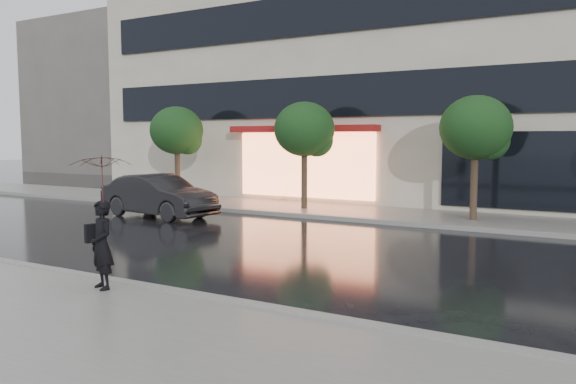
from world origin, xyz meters
The scene contains 11 objects.
ground centered at (0.00, 0.00, 0.00)m, with size 120.00×120.00×0.00m, color black.
sidewalk_near centered at (0.00, -3.25, 0.06)m, with size 60.00×4.50×0.12m, color slate.
sidewalk_far centered at (0.00, 10.25, 0.06)m, with size 60.00×3.50×0.12m, color slate.
curb_near centered at (0.00, -1.00, 0.07)m, with size 60.00×0.25×0.14m, color gray.
curb_far centered at (0.00, 8.50, 0.07)m, with size 60.00×0.25×0.14m, color gray.
bg_building_left centered at (-28.00, 26.00, 6.00)m, with size 14.00×10.00×12.00m, color #59544F.
tree_far_west centered at (-8.94, 10.03, 2.92)m, with size 2.20×2.20×3.99m.
tree_mid_west centered at (-2.94, 10.03, 2.92)m, with size 2.20×2.20×3.99m.
tree_mid_east centered at (3.06, 10.03, 2.92)m, with size 2.20×2.20×3.99m.
parked_car centered at (-6.59, 6.24, 0.72)m, with size 1.53×4.39×1.45m, color black.
pedestrian_with_umbrella centered at (-0.69, -1.51, 1.67)m, with size 1.29×1.30×2.27m.
Camera 1 is at (6.60, -8.01, 2.64)m, focal length 35.00 mm.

